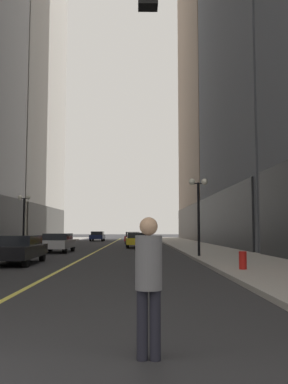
{
  "coord_description": "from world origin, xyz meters",
  "views": [
    {
      "loc": [
        3.07,
        -3.7,
        1.6
      ],
      "look_at": [
        3.48,
        26.56,
        4.3
      ],
      "focal_mm": 39.32,
      "sensor_mm": 36.0,
      "label": 1
    }
  ],
  "objects_px": {
    "car_red": "(133,237)",
    "street_lamp_left_far": "(24,209)",
    "car_silver": "(58,242)",
    "fire_hydrant_right": "(243,262)",
    "car_navy": "(98,236)",
    "street_lamp_right_mid": "(198,199)",
    "car_black": "(17,248)",
    "pedestrian_in_grey_suit": "(149,276)",
    "car_yellow": "(137,239)"
  },
  "relations": [
    {
      "from": "street_lamp_left_far",
      "to": "car_silver",
      "type": "bearing_deg",
      "value": -53.57
    },
    {
      "from": "car_navy",
      "to": "street_lamp_left_far",
      "type": "height_order",
      "value": "street_lamp_left_far"
    },
    {
      "from": "car_yellow",
      "to": "street_lamp_right_mid",
      "type": "xyz_separation_m",
      "value": [
        3.45,
        -13.95,
        2.54
      ]
    },
    {
      "from": "car_yellow",
      "to": "street_lamp_left_far",
      "type": "height_order",
      "value": "street_lamp_left_far"
    },
    {
      "from": "car_black",
      "to": "pedestrian_in_grey_suit",
      "type": "distance_m",
      "value": 15.54
    },
    {
      "from": "car_yellow",
      "to": "car_red",
      "type": "bearing_deg",
      "value": 92.49
    },
    {
      "from": "car_yellow",
      "to": "street_lamp_left_far",
      "type": "relative_size",
      "value": 1.07
    },
    {
      "from": "car_black",
      "to": "car_red",
      "type": "height_order",
      "value": "same"
    },
    {
      "from": "street_lamp_left_far",
      "to": "street_lamp_right_mid",
      "type": "relative_size",
      "value": 1.0
    },
    {
      "from": "car_navy",
      "to": "car_red",
      "type": "bearing_deg",
      "value": -64.28
    },
    {
      "from": "car_black",
      "to": "car_yellow",
      "type": "relative_size",
      "value": 1.01
    },
    {
      "from": "car_silver",
      "to": "street_lamp_left_far",
      "type": "relative_size",
      "value": 0.97
    },
    {
      "from": "car_black",
      "to": "car_navy",
      "type": "height_order",
      "value": "same"
    },
    {
      "from": "car_red",
      "to": "pedestrian_in_grey_suit",
      "type": "height_order",
      "value": "pedestrian_in_grey_suit"
    },
    {
      "from": "car_black",
      "to": "pedestrian_in_grey_suit",
      "type": "height_order",
      "value": "pedestrian_in_grey_suit"
    },
    {
      "from": "car_red",
      "to": "car_navy",
      "type": "relative_size",
      "value": 1.0
    },
    {
      "from": "car_yellow",
      "to": "fire_hydrant_right",
      "type": "relative_size",
      "value": 5.91
    },
    {
      "from": "car_red",
      "to": "car_navy",
      "type": "distance_m",
      "value": 11.6
    },
    {
      "from": "car_black",
      "to": "pedestrian_in_grey_suit",
      "type": "relative_size",
      "value": 2.72
    },
    {
      "from": "car_black",
      "to": "car_red",
      "type": "distance_m",
      "value": 28.34
    },
    {
      "from": "car_black",
      "to": "fire_hydrant_right",
      "type": "height_order",
      "value": "car_black"
    },
    {
      "from": "fire_hydrant_right",
      "to": "car_yellow",
      "type": "bearing_deg",
      "value": 100.35
    },
    {
      "from": "car_black",
      "to": "car_silver",
      "type": "bearing_deg",
      "value": 90.21
    },
    {
      "from": "car_yellow",
      "to": "car_silver",
      "type": "bearing_deg",
      "value": -126.59
    },
    {
      "from": "car_navy",
      "to": "pedestrian_in_grey_suit",
      "type": "height_order",
      "value": "pedestrian_in_grey_suit"
    },
    {
      "from": "car_black",
      "to": "street_lamp_right_mid",
      "type": "xyz_separation_m",
      "value": [
        8.96,
        3.43,
        2.54
      ]
    },
    {
      "from": "car_navy",
      "to": "street_lamp_right_mid",
      "type": "xyz_separation_m",
      "value": [
        8.95,
        -34.91,
        2.54
      ]
    },
    {
      "from": "car_yellow",
      "to": "car_red",
      "type": "height_order",
      "value": "same"
    },
    {
      "from": "car_navy",
      "to": "pedestrian_in_grey_suit",
      "type": "bearing_deg",
      "value": -83.79
    },
    {
      "from": "street_lamp_left_far",
      "to": "fire_hydrant_right",
      "type": "height_order",
      "value": "street_lamp_left_far"
    },
    {
      "from": "car_yellow",
      "to": "car_navy",
      "type": "xyz_separation_m",
      "value": [
        -5.49,
        20.96,
        -0.0
      ]
    },
    {
      "from": "car_red",
      "to": "street_lamp_left_far",
      "type": "height_order",
      "value": "street_lamp_left_far"
    },
    {
      "from": "car_silver",
      "to": "fire_hydrant_right",
      "type": "bearing_deg",
      "value": -56.21
    },
    {
      "from": "car_red",
      "to": "street_lamp_left_far",
      "type": "distance_m",
      "value": 15.79
    },
    {
      "from": "car_black",
      "to": "pedestrian_in_grey_suit",
      "type": "xyz_separation_m",
      "value": [
        5.75,
        -14.43,
        0.31
      ]
    },
    {
      "from": "car_silver",
      "to": "car_navy",
      "type": "xyz_separation_m",
      "value": [
        0.05,
        28.42,
        -0.0
      ]
    },
    {
      "from": "car_silver",
      "to": "car_red",
      "type": "relative_size",
      "value": 0.97
    },
    {
      "from": "car_red",
      "to": "street_lamp_left_far",
      "type": "relative_size",
      "value": 1.0
    },
    {
      "from": "car_black",
      "to": "car_yellow",
      "type": "distance_m",
      "value": 18.23
    },
    {
      "from": "car_black",
      "to": "car_navy",
      "type": "xyz_separation_m",
      "value": [
        0.01,
        38.34,
        -0.0
      ]
    },
    {
      "from": "street_lamp_left_far",
      "to": "car_black",
      "type": "bearing_deg",
      "value": -75.7
    },
    {
      "from": "pedestrian_in_grey_suit",
      "to": "street_lamp_left_far",
      "type": "xyz_separation_m",
      "value": [
        -9.6,
        29.51,
        2.23
      ]
    },
    {
      "from": "car_red",
      "to": "fire_hydrant_right",
      "type": "relative_size",
      "value": 5.54
    },
    {
      "from": "car_navy",
      "to": "street_lamp_right_mid",
      "type": "relative_size",
      "value": 1.0
    },
    {
      "from": "pedestrian_in_grey_suit",
      "to": "street_lamp_left_far",
      "type": "bearing_deg",
      "value": 108.02
    },
    {
      "from": "fire_hydrant_right",
      "to": "car_black",
      "type": "bearing_deg",
      "value": 155.72
    },
    {
      "from": "car_red",
      "to": "street_lamp_left_far",
      "type": "xyz_separation_m",
      "value": [
        -8.89,
        -12.81,
        2.54
      ]
    },
    {
      "from": "car_yellow",
      "to": "car_navy",
      "type": "height_order",
      "value": "same"
    },
    {
      "from": "street_lamp_right_mid",
      "to": "fire_hydrant_right",
      "type": "distance_m",
      "value": 8.23
    },
    {
      "from": "car_black",
      "to": "street_lamp_left_far",
      "type": "height_order",
      "value": "street_lamp_left_far"
    }
  ]
}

